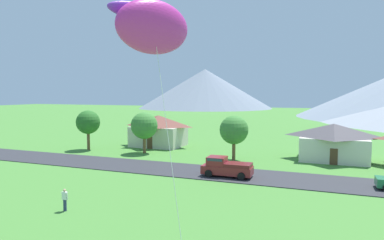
# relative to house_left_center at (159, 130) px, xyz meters

# --- Properties ---
(road_strip) EXTENTS (160.00, 6.63, 0.08)m
(road_strip) POSITION_rel_house_left_center_xyz_m (16.55, -14.89, -2.58)
(road_strip) COLOR #2D2D33
(road_strip) RESTS_ON ground
(mountain_east_ridge) EXTENTS (74.67, 74.67, 22.01)m
(mountain_east_ridge) POSITION_rel_house_left_center_xyz_m (-38.13, 134.07, 8.38)
(mountain_east_ridge) COLOR slate
(mountain_east_ridge) RESTS_ON ground
(house_left_center) EXTENTS (8.60, 6.64, 5.07)m
(house_left_center) POSITION_rel_house_left_center_xyz_m (0.00, 0.00, 0.00)
(house_left_center) COLOR beige
(house_left_center) RESTS_ON ground
(house_right_center) EXTENTS (8.80, 7.23, 4.74)m
(house_right_center) POSITION_rel_house_left_center_xyz_m (26.47, -2.19, -0.17)
(house_right_center) COLOR beige
(house_right_center) RESTS_ON ground
(tree_near_left) EXTENTS (3.87, 3.87, 5.95)m
(tree_near_left) POSITION_rel_house_left_center_xyz_m (1.06, -6.64, 1.37)
(tree_near_left) COLOR brown
(tree_near_left) RESTS_ON ground
(tree_left_of_center) EXTENTS (3.72, 3.72, 5.81)m
(tree_left_of_center) POSITION_rel_house_left_center_xyz_m (14.43, -7.03, 1.30)
(tree_left_of_center) COLOR brown
(tree_left_of_center) RESTS_ON ground
(tree_center) EXTENTS (3.61, 3.61, 6.06)m
(tree_center) POSITION_rel_house_left_center_xyz_m (-8.38, -7.18, 1.60)
(tree_center) COLOR brown
(tree_center) RESTS_ON ground
(pickup_truck_maroon_west_side) EXTENTS (5.23, 2.38, 1.99)m
(pickup_truck_maroon_west_side) POSITION_rel_house_left_center_xyz_m (15.87, -16.03, -1.56)
(pickup_truck_maroon_west_side) COLOR maroon
(pickup_truck_maroon_west_side) RESTS_ON road_strip
(kite_flyer_with_kite) EXTENTS (4.19, 4.38, 12.66)m
(kite_flyer_with_kite) POSITION_rel_house_left_center_xyz_m (18.52, -37.03, 8.78)
(kite_flyer_with_kite) COLOR navy
(kite_flyer_with_kite) RESTS_ON ground
(watcher_person) EXTENTS (0.56, 0.24, 1.68)m
(watcher_person) POSITION_rel_house_left_center_xyz_m (7.53, -30.30, -1.75)
(watcher_person) COLOR navy
(watcher_person) RESTS_ON ground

